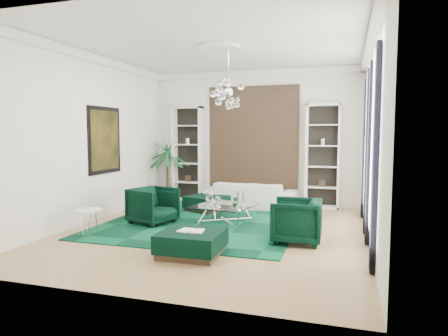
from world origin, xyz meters
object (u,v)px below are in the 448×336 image
(side_table, at_px, (89,223))
(palm, at_px, (167,161))
(armchair_right, at_px, (296,221))
(ottoman_side, at_px, (207,204))
(ottoman_front, at_px, (192,243))
(sofa, at_px, (251,195))
(armchair_left, at_px, (153,206))
(coffee_table, at_px, (225,214))

(side_table, relative_size, palm, 0.22)
(armchair_right, relative_size, palm, 0.37)
(ottoman_side, height_order, ottoman_front, same)
(sofa, xyz_separation_m, armchair_left, (-1.65, -2.48, 0.06))
(coffee_table, relative_size, ottoman_side, 1.33)
(armchair_left, height_order, ottoman_side, armchair_left)
(armchair_right, distance_m, ottoman_side, 3.49)
(armchair_left, xyz_separation_m, armchair_right, (3.25, -0.63, 0.00))
(coffee_table, bearing_deg, armchair_right, -33.46)
(ottoman_side, xyz_separation_m, ottoman_front, (1.02, -3.59, 0.00))
(sofa, height_order, armchair_right, armchair_right)
(sofa, bearing_deg, ottoman_side, 38.57)
(sofa, distance_m, armchair_left, 2.98)
(armchair_right, xyz_separation_m, ottoman_front, (-1.57, -1.27, -0.21))
(armchair_right, height_order, ottoman_front, armchair_right)
(armchair_right, distance_m, side_table, 4.06)
(sofa, relative_size, armchair_left, 2.68)
(armchair_left, xyz_separation_m, palm, (-1.01, 2.90, 0.79))
(sofa, distance_m, side_table, 4.46)
(coffee_table, relative_size, ottoman_front, 1.20)
(coffee_table, bearing_deg, side_table, -141.86)
(sofa, distance_m, armchair_right, 3.50)
(sofa, bearing_deg, coffee_table, 86.54)
(palm, bearing_deg, coffee_table, -43.33)
(armchair_left, bearing_deg, coffee_table, -53.05)
(ottoman_front, bearing_deg, armchair_left, 131.53)
(armchair_right, xyz_separation_m, ottoman_side, (-2.59, 2.32, -0.21))
(armchair_left, xyz_separation_m, coffee_table, (1.53, 0.51, -0.20))
(armchair_right, bearing_deg, palm, -131.09)
(armchair_left, bearing_deg, sofa, -14.90)
(ottoman_front, distance_m, side_table, 2.51)
(coffee_table, distance_m, palm, 3.63)
(ottoman_side, xyz_separation_m, side_table, (-1.41, -2.98, 0.05))
(sofa, bearing_deg, armchair_left, 56.29)
(armchair_left, bearing_deg, ottoman_side, -2.71)
(side_table, bearing_deg, ottoman_side, 64.65)
(sofa, xyz_separation_m, ottoman_side, (-0.98, -0.79, -0.15))
(ottoman_side, height_order, side_table, side_table)
(coffee_table, distance_m, ottoman_side, 1.47)
(coffee_table, xyz_separation_m, palm, (-2.54, 2.40, 0.99))
(ottoman_front, xyz_separation_m, side_table, (-2.43, 0.62, 0.05))
(side_table, xyz_separation_m, palm, (-0.26, 4.19, 0.95))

